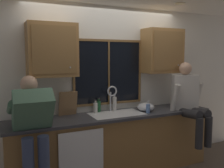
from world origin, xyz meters
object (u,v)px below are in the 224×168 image
object	(u,v)px
person_standing	(33,127)
knife_block	(47,113)
bottle_tall_clear	(114,103)
person_sitting_on_counter	(189,99)
soap_dispenser	(148,108)
mixing_bowl	(146,107)
bottle_green_glass	(99,106)
bottle_amber_small	(96,108)
cutting_board	(68,103)

from	to	relation	value
person_standing	knife_block	xyz separation A→B (m)	(0.23, 0.31, 0.07)
bottle_tall_clear	person_sitting_on_counter	bearing A→B (deg)	-24.80
person_sitting_on_counter	soap_dispenser	size ratio (longest dim) A/B	6.52
person_standing	person_sitting_on_counter	xyz separation A→B (m)	(2.39, 0.03, 0.15)
mixing_bowl	bottle_green_glass	world-z (taller)	bottle_green_glass
mixing_bowl	soap_dispenser	world-z (taller)	soap_dispenser
bottle_green_glass	bottle_amber_small	size ratio (longest dim) A/B	1.04
person_standing	person_sitting_on_counter	size ratio (longest dim) A/B	1.22
mixing_bowl	bottle_tall_clear	world-z (taller)	bottle_tall_clear
person_sitting_on_counter	bottle_green_glass	bearing A→B (deg)	159.50
bottle_tall_clear	person_standing	bearing A→B (deg)	-158.12
person_standing	mixing_bowl	world-z (taller)	person_standing
mixing_bowl	bottle_green_glass	distance (m)	0.74
bottle_amber_small	cutting_board	bearing A→B (deg)	173.68
cutting_board	bottle_green_glass	xyz separation A→B (m)	(0.48, 0.02, -0.09)
person_standing	cutting_board	xyz separation A→B (m)	(0.56, 0.52, 0.14)
bottle_amber_small	bottle_green_glass	bearing A→B (deg)	40.52
soap_dispenser	bottle_green_glass	bearing A→B (deg)	149.22
knife_block	cutting_board	world-z (taller)	cutting_board
cutting_board	bottle_green_glass	size ratio (longest dim) A/B	1.66
knife_block	bottle_green_glass	distance (m)	0.85
person_sitting_on_counter	bottle_tall_clear	size ratio (longest dim) A/B	4.55
knife_block	bottle_tall_clear	distance (m)	1.11
bottle_tall_clear	mixing_bowl	bearing A→B (deg)	-29.00
bottle_tall_clear	bottle_amber_small	size ratio (longest dim) A/B	1.33
mixing_bowl	person_sitting_on_counter	bearing A→B (deg)	-21.80
cutting_board	bottle_amber_small	size ratio (longest dim) A/B	1.72
soap_dispenser	cutting_board	bearing A→B (deg)	161.97
person_sitting_on_counter	bottle_tall_clear	xyz separation A→B (m)	(-1.07, 0.49, -0.07)
person_sitting_on_counter	cutting_board	xyz separation A→B (m)	(-1.82, 0.48, -0.01)
mixing_bowl	bottle_tall_clear	xyz separation A→B (m)	(-0.43, 0.24, 0.05)
person_standing	bottle_tall_clear	world-z (taller)	person_standing
knife_block	bottle_amber_small	size ratio (longest dim) A/B	1.54
person_standing	cutting_board	bearing A→B (deg)	42.63
mixing_bowl	bottle_green_glass	size ratio (longest dim) A/B	1.23
person_standing	bottle_tall_clear	distance (m)	1.42
bottle_tall_clear	bottle_amber_small	bearing A→B (deg)	-170.66
knife_block	mixing_bowl	world-z (taller)	knife_block
person_sitting_on_counter	cutting_board	bearing A→B (deg)	165.17
knife_block	person_sitting_on_counter	bearing A→B (deg)	-7.38
mixing_bowl	cutting_board	bearing A→B (deg)	169.14
cutting_board	person_sitting_on_counter	bearing A→B (deg)	-14.83
cutting_board	bottle_tall_clear	size ratio (longest dim) A/B	1.30
person_sitting_on_counter	bottle_amber_small	size ratio (longest dim) A/B	6.04
cutting_board	bottle_green_glass	bearing A→B (deg)	2.15
bottle_tall_clear	bottle_amber_small	world-z (taller)	bottle_tall_clear
person_standing	bottle_tall_clear	xyz separation A→B (m)	(1.32, 0.53, 0.08)
person_sitting_on_counter	bottle_amber_small	bearing A→B (deg)	162.81
cutting_board	mixing_bowl	xyz separation A→B (m)	(1.19, -0.23, -0.12)
person_standing	mixing_bowl	size ratio (longest dim) A/B	5.79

